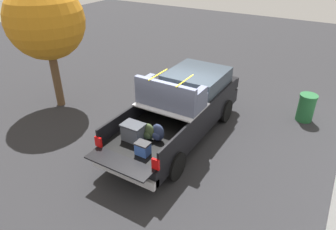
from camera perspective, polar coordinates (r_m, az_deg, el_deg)
ground_plane at (r=9.94m, az=1.79°, el=-4.05°), size 40.00×40.00×0.00m
pickup_truck at (r=9.72m, az=2.89°, el=1.62°), size 6.05×2.06×2.23m
tree_background at (r=11.59m, az=-21.97°, el=15.96°), size 2.67×2.67×4.53m
trash_can at (r=11.65m, az=24.42°, el=1.29°), size 0.60×0.60×0.98m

